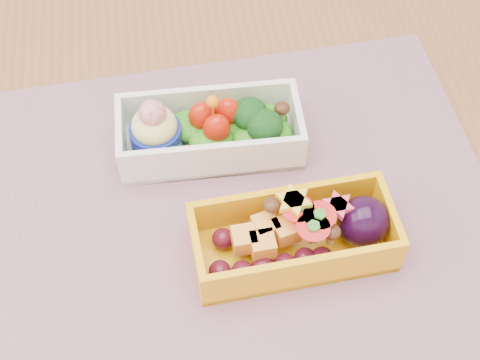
{
  "coord_description": "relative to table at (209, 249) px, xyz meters",
  "views": [
    {
      "loc": [
        -0.02,
        -0.36,
        1.3
      ],
      "look_at": [
        0.03,
        -0.01,
        0.79
      ],
      "focal_mm": 51.89,
      "sensor_mm": 36.0,
      "label": 1
    }
  ],
  "objects": [
    {
      "name": "placemat",
      "position": [
        0.02,
        -0.02,
        0.1
      ],
      "size": [
        0.51,
        0.4,
        0.0
      ],
      "primitive_type": "cube",
      "rotation": [
        0.0,
        0.0,
        0.05
      ],
      "color": "#9F6D8B",
      "rests_on": "table"
    },
    {
      "name": "bento_yellow",
      "position": [
        0.07,
        -0.07,
        0.13
      ],
      "size": [
        0.18,
        0.09,
        0.06
      ],
      "rotation": [
        0.0,
        0.0,
        0.05
      ],
      "color": "#F3A80C",
      "rests_on": "placemat"
    },
    {
      "name": "table",
      "position": [
        0.0,
        0.0,
        0.0
      ],
      "size": [
        1.2,
        0.8,
        0.75
      ],
      "color": "brown",
      "rests_on": "ground"
    },
    {
      "name": "bento_white",
      "position": [
        0.01,
        0.06,
        0.13
      ],
      "size": [
        0.18,
        0.08,
        0.07
      ],
      "rotation": [
        0.0,
        0.0,
        -0.03
      ],
      "color": "white",
      "rests_on": "placemat"
    }
  ]
}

